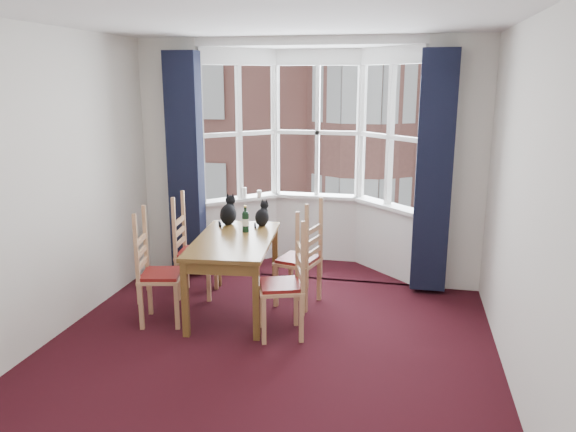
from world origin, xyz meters
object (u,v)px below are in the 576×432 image
(chair_right_near, at_px, (290,287))
(candle_tall, at_px, (244,193))
(cat_left, at_px, (228,213))
(chair_right_far, at_px, (306,262))
(wine_bottle, at_px, (245,220))
(candle_short, at_px, (259,194))
(dining_table, at_px, (234,247))
(chair_left_far, at_px, (188,254))
(cat_right, at_px, (262,216))
(chair_left_near, at_px, (152,276))

(chair_right_near, height_order, candle_tall, candle_tall)
(chair_right_near, xyz_separation_m, cat_left, (-0.90, 0.98, 0.43))
(chair_right_far, bearing_deg, wine_bottle, -178.15)
(candle_tall, xyz_separation_m, candle_short, (0.19, 0.03, -0.02))
(dining_table, height_order, chair_left_far, chair_left_far)
(candle_short, bearing_deg, chair_right_far, -56.06)
(dining_table, relative_size, chair_left_far, 1.63)
(chair_left_far, height_order, candle_short, candle_short)
(chair_right_near, bearing_deg, chair_left_far, 150.00)
(dining_table, bearing_deg, chair_right_far, 22.35)
(dining_table, distance_m, candle_tall, 1.54)
(cat_left, xyz_separation_m, cat_right, (0.38, 0.02, -0.02))
(dining_table, bearing_deg, candle_tall, 102.36)
(cat_right, distance_m, wine_bottle, 0.31)
(chair_left_far, distance_m, chair_right_near, 1.50)
(chair_right_far, height_order, candle_tall, candle_tall)
(chair_left_near, bearing_deg, candle_short, 73.94)
(chair_left_far, height_order, cat_left, cat_left)
(cat_left, bearing_deg, chair_right_near, -47.40)
(chair_left_far, distance_m, candle_short, 1.37)
(chair_right_far, xyz_separation_m, cat_right, (-0.54, 0.27, 0.41))
(chair_right_far, relative_size, wine_bottle, 3.26)
(chair_right_near, distance_m, wine_bottle, 1.04)
(chair_right_near, height_order, candle_short, candle_short)
(cat_right, bearing_deg, chair_left_near, -130.27)
(chair_right_near, height_order, cat_right, cat_right)
(chair_right_far, bearing_deg, candle_tall, 130.29)
(dining_table, xyz_separation_m, wine_bottle, (0.05, 0.26, 0.22))
(chair_left_far, height_order, candle_tall, candle_tall)
(cat_right, bearing_deg, chair_right_near, -62.46)
(candle_tall, bearing_deg, cat_right, -62.67)
(chair_left_far, relative_size, cat_right, 3.18)
(chair_right_far, distance_m, cat_right, 0.73)
(cat_right, bearing_deg, dining_table, -105.30)
(wine_bottle, relative_size, candle_tall, 2.16)
(chair_right_far, xyz_separation_m, wine_bottle, (-0.64, -0.02, 0.42))
(cat_right, bearing_deg, wine_bottle, -109.79)
(chair_left_far, xyz_separation_m, chair_right_near, (1.30, -0.75, 0.00))
(dining_table, relative_size, chair_right_near, 1.63)
(candle_tall, bearing_deg, chair_left_near, -101.00)
(dining_table, xyz_separation_m, cat_right, (0.15, 0.56, 0.20))
(dining_table, relative_size, chair_right_far, 1.63)
(chair_left_far, bearing_deg, candle_tall, 75.55)
(chair_left_far, xyz_separation_m, chair_right_far, (1.32, -0.02, 0.00))
(chair_right_far, bearing_deg, cat_right, 153.00)
(chair_left_near, xyz_separation_m, candle_tall, (0.37, 1.93, 0.46))
(dining_table, bearing_deg, chair_left_near, -147.37)
(cat_right, height_order, wine_bottle, same)
(dining_table, bearing_deg, cat_right, 74.70)
(chair_left_far, distance_m, candle_tall, 1.30)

